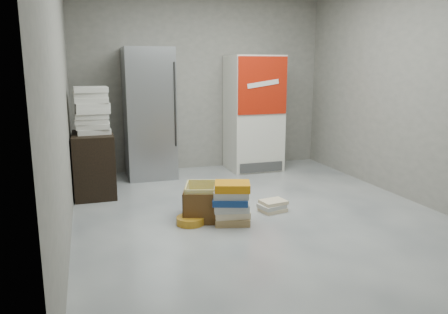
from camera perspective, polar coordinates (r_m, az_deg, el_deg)
name	(u,v)px	position (r m, az deg, el deg)	size (l,w,h in m)	color
ground	(259,215)	(4.96, 4.64, -7.52)	(5.00, 5.00, 0.00)	beige
room_shell	(262,50)	(4.68, 5.01, 13.73)	(4.04, 5.04, 2.82)	gray
steel_fridge	(149,114)	(6.55, -9.75, 5.62)	(0.70, 0.72, 1.90)	#ABADB4
coke_cooler	(254,113)	(6.97, 3.89, 5.75)	(0.80, 0.73, 1.80)	silver
wood_shelf	(94,164)	(5.86, -16.62, -0.89)	(0.50, 0.80, 0.80)	black
supply_box_stack	(92,110)	(5.75, -16.85, 5.87)	(0.43, 0.45, 0.58)	white
phonebook_stack_main	(231,203)	(4.61, 0.97, -6.03)	(0.46, 0.41, 0.45)	#9D7D4E
phonebook_stack_side	(273,206)	(5.07, 6.36, -6.37)	(0.34, 0.28, 0.13)	beige
cardboard_box	(206,204)	(4.80, -2.38, -6.18)	(0.59, 0.59, 0.38)	gold
bucket_lid	(191,220)	(4.66, -4.39, -8.26)	(0.30, 0.30, 0.08)	#C1821A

